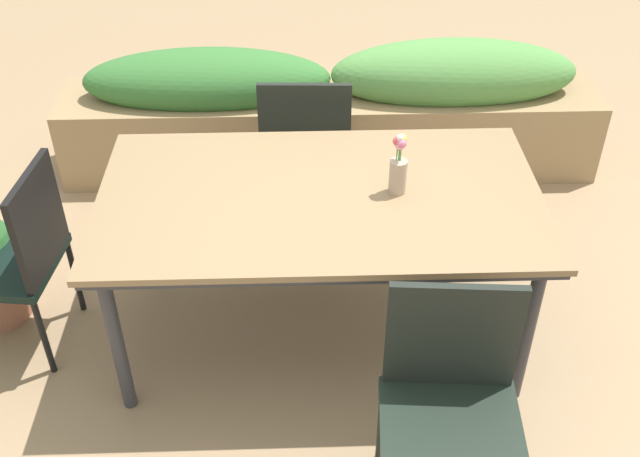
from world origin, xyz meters
TOP-DOWN VIEW (x-y plane):
  - ground_plane at (0.00, 0.00)m, footprint 12.00×12.00m
  - dining_table at (-0.03, 0.04)m, footprint 1.85×1.04m
  - chair_near_right at (0.40, -0.85)m, footprint 0.53×0.53m
  - chair_far_side at (-0.07, 0.93)m, footprint 0.51×0.51m
  - chair_end_left at (-1.33, 0.03)m, footprint 0.49×0.49m
  - flower_vase at (0.30, 0.05)m, footprint 0.07×0.07m
  - planter_box at (0.10, 1.49)m, footprint 3.20×0.52m

SIDE VIEW (x-z plane):
  - ground_plane at x=0.00m, z-range 0.00..0.00m
  - planter_box at x=0.10m, z-range -0.02..0.79m
  - chair_end_left at x=-1.33m, z-range 0.06..0.97m
  - chair_near_right at x=0.40m, z-range 0.06..0.98m
  - chair_far_side at x=-0.07m, z-range 0.06..0.98m
  - dining_table at x=-0.03m, z-range 0.33..1.11m
  - flower_vase at x=0.30m, z-range 0.77..1.04m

